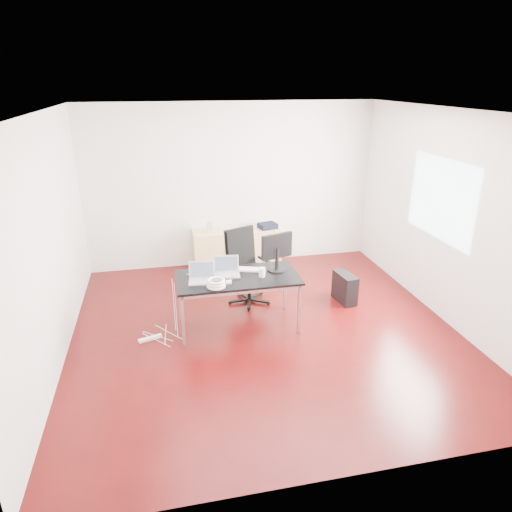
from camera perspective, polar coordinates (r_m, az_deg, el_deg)
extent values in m
plane|color=#3A0606|center=(6.19, 1.09, -9.19)|extent=(5.00, 5.00, 0.00)
plane|color=silver|center=(5.34, 1.31, 17.66)|extent=(5.00, 5.00, 0.00)
plane|color=silver|center=(7.97, -3.00, 8.71)|extent=(5.00, 0.00, 5.00)
plane|color=silver|center=(3.43, 10.98, -9.66)|extent=(5.00, 0.00, 5.00)
plane|color=silver|center=(5.61, -24.52, 1.26)|extent=(0.00, 5.00, 5.00)
plane|color=silver|center=(6.62, 22.81, 4.40)|extent=(0.00, 5.00, 5.00)
plane|color=white|center=(6.72, 22.01, 6.53)|extent=(0.00, 1.50, 1.50)
cube|color=black|center=(5.96, -2.34, -2.69)|extent=(1.60, 0.80, 0.03)
cube|color=silver|center=(5.75, -9.12, -8.02)|extent=(0.04, 0.04, 0.70)
cube|color=silver|center=(6.37, -9.53, -4.98)|extent=(0.04, 0.04, 0.70)
cube|color=silver|center=(5.98, 5.44, -6.59)|extent=(0.04, 0.04, 0.70)
cube|color=silver|center=(6.58, 3.63, -3.81)|extent=(0.04, 0.04, 0.70)
cylinder|color=black|center=(6.80, -0.83, -3.96)|extent=(0.06, 0.06, 0.47)
cube|color=black|center=(6.69, -0.85, -1.91)|extent=(0.62, 0.61, 0.06)
cube|color=black|center=(6.75, -1.90, 1.08)|extent=(0.46, 0.26, 0.55)
cube|color=tan|center=(7.96, -6.00, 0.69)|extent=(0.50, 0.50, 0.70)
cube|color=tan|center=(8.11, 1.07, 1.23)|extent=(0.50, 0.50, 0.70)
cube|color=black|center=(6.96, 11.04, -3.90)|extent=(0.26, 0.47, 0.44)
cylinder|color=black|center=(8.13, -1.88, -0.33)|extent=(0.26, 0.26, 0.28)
cube|color=white|center=(6.12, -13.09, -10.00)|extent=(0.30, 0.15, 0.04)
cube|color=silver|center=(5.82, -6.76, -3.23)|extent=(0.36, 0.27, 0.01)
cube|color=silver|center=(5.88, -6.78, -1.72)|extent=(0.33, 0.09, 0.22)
cube|color=#475166|center=(5.87, -6.77, -1.74)|extent=(0.29, 0.07, 0.18)
cube|color=silver|center=(5.98, -3.63, -2.43)|extent=(0.35, 0.26, 0.01)
cube|color=silver|center=(6.04, -3.72, -0.97)|extent=(0.33, 0.08, 0.22)
cube|color=#475166|center=(6.03, -3.71, -0.99)|extent=(0.29, 0.06, 0.18)
cylinder|color=black|center=(6.15, 2.60, -1.68)|extent=(0.26, 0.26, 0.02)
cylinder|color=black|center=(6.09, 2.63, -0.30)|extent=(0.05, 0.05, 0.30)
cube|color=black|center=(6.04, 2.62, 1.25)|extent=(0.44, 0.18, 0.34)
cube|color=#475166|center=(6.06, 2.55, 1.34)|extent=(0.38, 0.12, 0.29)
cube|color=white|center=(6.14, -1.26, -1.67)|extent=(0.46, 0.27, 0.02)
cylinder|color=white|center=(5.92, 0.74, -2.06)|extent=(0.10, 0.10, 0.12)
cylinder|color=#542B1D|center=(5.99, 0.91, -1.86)|extent=(0.10, 0.10, 0.10)
torus|color=white|center=(5.66, -5.00, -3.76)|extent=(0.24, 0.24, 0.04)
torus|color=white|center=(5.65, -5.01, -3.42)|extent=(0.23, 0.23, 0.04)
torus|color=white|center=(5.63, -5.02, -3.09)|extent=(0.22, 0.22, 0.04)
cube|color=white|center=(5.77, -3.42, -3.28)|extent=(0.08, 0.08, 0.03)
cube|color=#9E9E9E|center=(7.75, -5.82, 3.57)|extent=(0.09, 0.08, 0.18)
cube|color=black|center=(7.95, 1.46, 3.80)|extent=(0.35, 0.30, 0.09)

